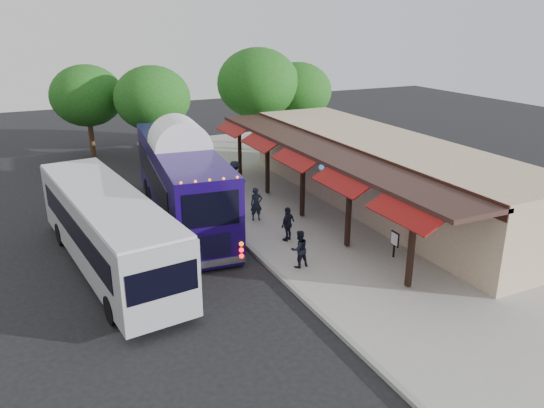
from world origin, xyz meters
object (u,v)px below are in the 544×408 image
coach_bus (181,178)px  ped_c (288,224)px  ped_d (235,177)px  ped_b (299,249)px  city_bus (107,227)px  sign_board (395,240)px  ped_a (256,204)px

coach_bus → ped_c: size_ratio=8.25×
ped_c → ped_d: size_ratio=0.84×
ped_b → ped_c: size_ratio=0.99×
city_bus → sign_board: size_ratio=10.62×
ped_a → ped_c: 2.87m
city_bus → ped_c: 7.51m
ped_a → ped_c: bearing=-77.3°
sign_board → ped_a: bearing=119.1°
ped_a → ped_c: (0.24, -2.86, -0.04)m
coach_bus → city_bus: coach_bus is taller
ped_b → sign_board: 4.00m
ped_d → sign_board: ped_d is taller
ped_a → ped_d: 4.36m
ped_c → coach_bus: bearing=-85.0°
coach_bus → ped_b: coach_bus is taller
coach_bus → ped_a: bearing=-26.9°
ped_a → ped_b: (-0.56, -5.38, -0.05)m
ped_d → ped_a: bearing=96.1°
city_bus → ped_b: size_ratio=7.77×
ped_c → ped_a: bearing=-114.4°
ped_a → sign_board: size_ratio=1.46×
sign_board → coach_bus: bearing=128.9°
ped_b → ped_c: ped_c is taller
city_bus → ped_d: 10.04m
coach_bus → ped_d: 4.48m
city_bus → sign_board: bearing=-29.2°
ped_a → coach_bus: bearing=155.0°
coach_bus → ped_c: (3.28, -4.82, -1.23)m
ped_a → sign_board: bearing=-54.1°
city_bus → ped_b: city_bus is taller
coach_bus → sign_board: coach_bus is taller
ped_d → coach_bus: bearing=46.9°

